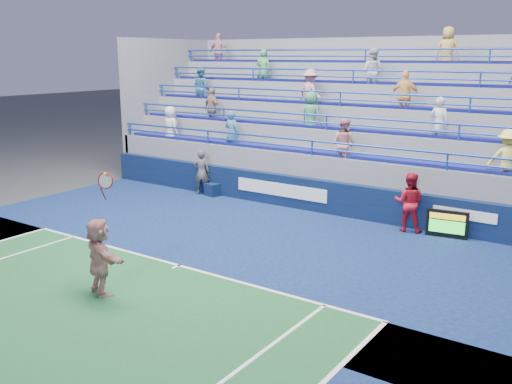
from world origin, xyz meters
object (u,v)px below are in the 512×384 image
Objects in this scene: serve_speed_board at (447,224)px; judge_chair at (213,189)px; line_judge at (202,172)px; tennis_player at (100,256)px; ball_girl at (409,202)px.

judge_chair is at bearing 179.22° from serve_speed_board.
line_judge is at bearing 179.58° from serve_speed_board.
serve_speed_board is 0.42× the size of tennis_player.
serve_speed_board is 9.23m from line_judge.
tennis_player is (3.65, -8.47, 0.60)m from judge_chair.
serve_speed_board is at bearing 58.77° from tennis_player.
line_judge is (-4.16, 8.42, -0.02)m from tennis_player.
judge_chair is 9.24m from tennis_player.
serve_speed_board is 1.25m from ball_girl.
tennis_player reaches higher than ball_girl.
serve_speed_board is at bearing -0.78° from judge_chair.
serve_speed_board is 0.65× the size of ball_girl.
ball_girl is (8.07, -0.11, 0.04)m from line_judge.
ball_girl is (3.92, 8.30, 0.02)m from tennis_player.
tennis_player is 9.39m from line_judge.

